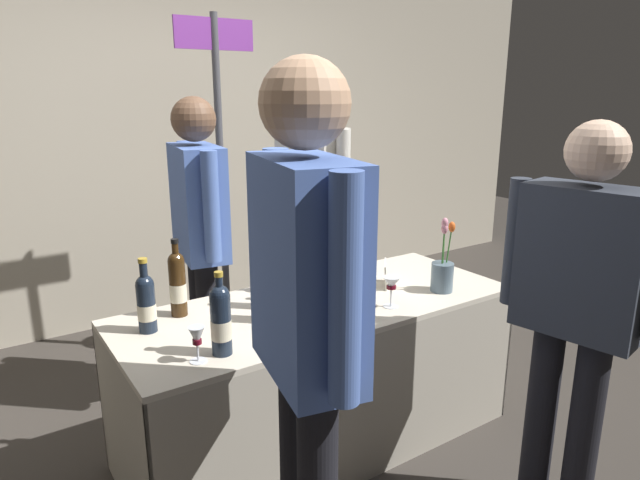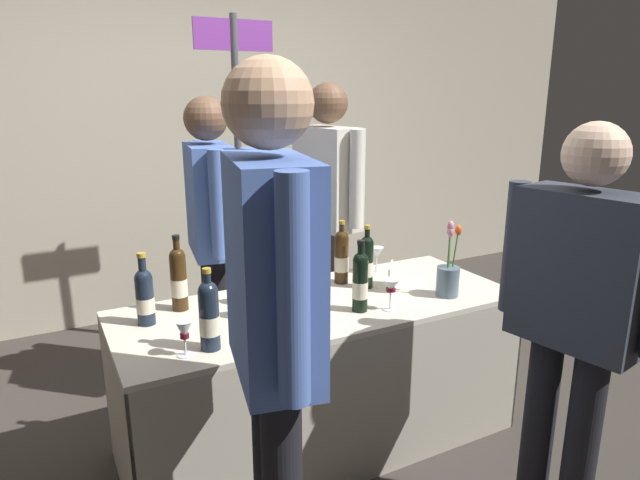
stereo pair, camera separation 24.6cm
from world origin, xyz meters
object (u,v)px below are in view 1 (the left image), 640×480
Objects in this scene: flower_vase at (443,272)px; taster_foreground_right at (579,293)px; tasting_table at (320,345)px; wine_glass_near_taster at (367,252)px; featured_wine_bottle at (267,281)px; display_bottle_0 at (279,290)px; vendor_presenter at (312,198)px; wine_glass_mid at (197,338)px; wine_glass_near_vendor at (391,285)px; booth_signpost at (220,158)px.

taster_foreground_right reaches higher than flower_vase.
wine_glass_near_taster reaches higher than tasting_table.
tasting_table is at bearing -21.55° from featured_wine_bottle.
display_bottle_0 is 0.19× the size of vendor_presenter.
wine_glass_near_taster reaches higher than wine_glass_mid.
tasting_table is at bearing -152.23° from wine_glass_near_taster.
featured_wine_bottle is 0.19× the size of taster_foreground_right.
booth_signpost is at bearing 99.10° from wine_glass_near_vendor.
booth_signpost is at bearing 117.16° from wine_glass_near_taster.
booth_signpost reaches higher than flower_vase.
featured_wine_bottle is 0.72m from wine_glass_near_taster.
tasting_table is at bearing 18.65° from wine_glass_mid.
display_bottle_0 is 2.25× the size of wine_glass_near_taster.
display_bottle_0 reaches higher than wine_glass_near_vendor.
wine_glass_mid is 1.26m from flower_vase.
display_bottle_0 is 0.20× the size of taster_foreground_right.
wine_glass_near_taster is (0.47, 0.25, 0.32)m from tasting_table.
flower_vase reaches higher than display_bottle_0.
booth_signpost is at bearing 112.92° from flower_vase.
featured_wine_bottle is 0.17m from display_bottle_0.
taster_foreground_right is at bearing -92.46° from flower_vase.
booth_signpost reaches higher than tasting_table.
tasting_table is 13.08× the size of wine_glass_near_taster.
taster_foreground_right is (0.55, -0.91, 0.43)m from tasting_table.
taster_foreground_right is (1.23, -0.68, 0.13)m from wine_glass_mid.
wine_glass_near_taster is 0.08× the size of vendor_presenter.
booth_signpost reaches higher than display_bottle_0.
wine_glass_mid is 0.95× the size of wine_glass_near_taster.
booth_signpost is (0.25, 1.03, 0.43)m from featured_wine_bottle.
wine_glass_mid is at bearing -145.04° from featured_wine_bottle.
wine_glass_near_vendor is 1.06m from vendor_presenter.
taster_foreground_right is (0.78, -1.00, 0.09)m from featured_wine_bottle.
wine_glass_near_vendor is 0.77m from taster_foreground_right.
tasting_table is at bearing 161.32° from flower_vase.
taster_foreground_right is at bearing -86.09° from wine_glass_near_taster.
flower_vase is at bearing -19.49° from featured_wine_bottle.
flower_vase is 1.50m from booth_signpost.
flower_vase is (1.26, 0.03, 0.00)m from wine_glass_mid.
vendor_presenter is (0.23, 1.01, 0.21)m from wine_glass_near_vendor.
wine_glass_near_taster is at bearing 24.20° from display_bottle_0.
taster_foreground_right is at bearing -52.08° from featured_wine_bottle.
taster_foreground_right is (0.31, -0.69, 0.11)m from wine_glass_near_vendor.
display_bottle_0 is at bearing -155.80° from wine_glass_near_taster.
wine_glass_mid reaches higher than tasting_table.
vendor_presenter reaches higher than featured_wine_bottle.
vendor_presenter is (0.69, 0.71, 0.19)m from featured_wine_bottle.
wine_glass_mid is 1.59m from booth_signpost.
taster_foreground_right is at bearing -45.72° from display_bottle_0.
tasting_table is 1.36m from booth_signpost.
booth_signpost is at bearing 62.29° from wine_glass_mid.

